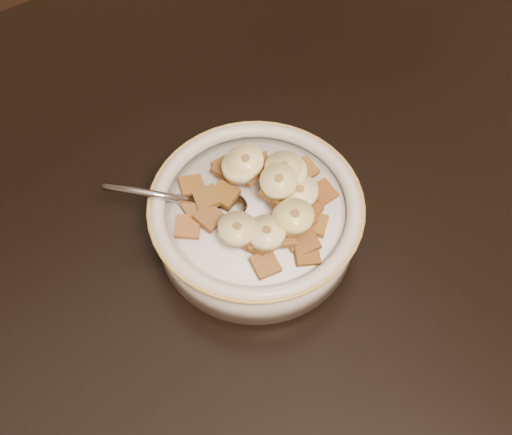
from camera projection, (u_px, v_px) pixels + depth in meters
table at (7, 422)px, 0.51m from camera, size 1.42×0.94×0.04m
cereal_bowl at (256, 223)px, 0.57m from camera, size 0.18×0.18×0.04m
milk at (256, 210)px, 0.55m from camera, size 0.15×0.15×0.00m
spoon at (223, 205)px, 0.55m from camera, size 0.05×0.05×0.01m
cereal_square_0 at (280, 228)px, 0.52m from camera, size 0.03×0.03×0.01m
cereal_square_1 at (257, 242)px, 0.52m from camera, size 0.03×0.03×0.01m
cereal_square_2 at (271, 175)px, 0.55m from camera, size 0.02×0.02×0.01m
cereal_square_3 at (225, 195)px, 0.54m from camera, size 0.03×0.03×0.01m
cereal_square_4 at (308, 210)px, 0.54m from camera, size 0.03×0.03×0.01m
cereal_square_5 at (249, 172)px, 0.55m from camera, size 0.03×0.03×0.01m
cereal_square_6 at (286, 202)px, 0.53m from camera, size 0.03×0.03×0.01m
cereal_square_7 at (265, 264)px, 0.51m from camera, size 0.02×0.02×0.01m
cereal_square_8 at (195, 208)px, 0.54m from camera, size 0.02×0.02×0.01m
cereal_square_9 at (282, 236)px, 0.52m from camera, size 0.03×0.03×0.01m
cereal_square_10 at (226, 170)px, 0.56m from camera, size 0.03×0.03×0.01m
cereal_square_11 at (300, 222)px, 0.53m from camera, size 0.02×0.02×0.01m
cereal_square_12 at (307, 254)px, 0.52m from camera, size 0.03×0.03×0.01m
cereal_square_13 at (192, 186)px, 0.55m from camera, size 0.03×0.03×0.01m
cereal_square_14 at (257, 237)px, 0.52m from camera, size 0.03×0.03×0.01m
cereal_square_15 at (303, 240)px, 0.52m from camera, size 0.03×0.03×0.01m
cereal_square_16 at (275, 192)px, 0.54m from camera, size 0.03×0.03×0.01m
cereal_square_17 at (188, 227)px, 0.53m from camera, size 0.03×0.03×0.01m
cereal_square_18 at (207, 198)px, 0.54m from camera, size 0.02×0.02×0.01m
cereal_square_19 at (304, 169)px, 0.56m from camera, size 0.02×0.02×0.01m
cereal_square_20 at (275, 174)px, 0.55m from camera, size 0.03×0.03×0.01m
cereal_square_21 at (209, 217)px, 0.53m from camera, size 0.03×0.03×0.01m
cereal_square_22 at (289, 210)px, 0.53m from camera, size 0.03×0.03×0.01m
cereal_square_23 at (306, 242)px, 0.52m from camera, size 0.02×0.02×0.01m
cereal_square_24 at (226, 167)px, 0.57m from camera, size 0.02×0.02×0.01m
cereal_square_25 at (258, 163)px, 0.56m from camera, size 0.03×0.03×0.01m
cereal_square_26 at (315, 224)px, 0.53m from camera, size 0.03×0.03×0.01m
cereal_square_27 at (323, 193)px, 0.55m from camera, size 0.02×0.02×0.01m
banana_slice_0 at (299, 192)px, 0.53m from camera, size 0.04×0.04×0.01m
banana_slice_1 at (279, 182)px, 0.53m from camera, size 0.04×0.04×0.02m
banana_slice_2 at (295, 217)px, 0.51m from camera, size 0.04×0.04×0.01m
banana_slice_3 at (237, 229)px, 0.51m from camera, size 0.03×0.03×0.01m
banana_slice_4 at (289, 172)px, 0.54m from camera, size 0.04×0.04×0.01m
banana_slice_5 at (246, 162)px, 0.54m from camera, size 0.04×0.04×0.02m
banana_slice_6 at (267, 233)px, 0.51m from camera, size 0.04×0.04×0.01m
banana_slice_7 at (240, 167)px, 0.54m from camera, size 0.04×0.04×0.01m
banana_slice_8 at (283, 169)px, 0.54m from camera, size 0.04×0.04×0.01m
banana_slice_9 at (291, 219)px, 0.52m from camera, size 0.04×0.04×0.01m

